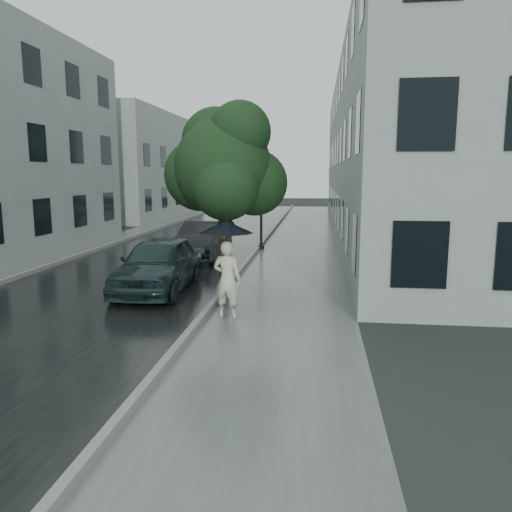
# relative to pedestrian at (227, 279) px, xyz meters

# --- Properties ---
(ground) EXTENTS (120.00, 120.00, 0.00)m
(ground) POSITION_rel_pedestrian_xyz_m (1.03, -1.48, -0.93)
(ground) COLOR black
(ground) RESTS_ON ground
(sidewalk) EXTENTS (3.50, 60.00, 0.01)m
(sidewalk) POSITION_rel_pedestrian_xyz_m (1.28, 10.52, -0.92)
(sidewalk) COLOR slate
(sidewalk) RESTS_ON ground
(kerb_near) EXTENTS (0.15, 60.00, 0.15)m
(kerb_near) POSITION_rel_pedestrian_xyz_m (-0.55, 10.52, -0.85)
(kerb_near) COLOR slate
(kerb_near) RESTS_ON ground
(asphalt_road) EXTENTS (6.85, 60.00, 0.00)m
(asphalt_road) POSITION_rel_pedestrian_xyz_m (-4.05, 10.52, -0.92)
(asphalt_road) COLOR black
(asphalt_road) RESTS_ON ground
(kerb_far) EXTENTS (0.15, 60.00, 0.15)m
(kerb_far) POSITION_rel_pedestrian_xyz_m (-7.55, 10.52, -0.85)
(kerb_far) COLOR slate
(kerb_far) RESTS_ON ground
(sidewalk_far) EXTENTS (1.70, 60.00, 0.01)m
(sidewalk_far) POSITION_rel_pedestrian_xyz_m (-8.47, 10.52, -0.92)
(sidewalk_far) COLOR #4C5451
(sidewalk_far) RESTS_ON ground
(building_near) EXTENTS (7.02, 36.00, 9.00)m
(building_near) POSITION_rel_pedestrian_xyz_m (6.50, 18.02, 3.57)
(building_near) COLOR gray
(building_near) RESTS_ON ground
(building_far_b) EXTENTS (7.02, 18.00, 8.00)m
(building_far_b) POSITION_rel_pedestrian_xyz_m (-12.74, 28.52, 3.07)
(building_far_b) COLOR gray
(building_far_b) RESTS_ON ground
(pedestrian) EXTENTS (0.74, 0.55, 1.84)m
(pedestrian) POSITION_rel_pedestrian_xyz_m (0.00, 0.00, 0.00)
(pedestrian) COLOR beige
(pedestrian) RESTS_ON sidewalk
(umbrella) EXTENTS (1.63, 1.63, 1.41)m
(umbrella) POSITION_rel_pedestrian_xyz_m (-0.01, 0.02, 1.23)
(umbrella) COLOR black
(umbrella) RESTS_ON ground
(street_tree) EXTENTS (3.36, 3.05, 5.21)m
(street_tree) POSITION_rel_pedestrian_xyz_m (-0.42, 1.93, 2.64)
(street_tree) COLOR #332619
(street_tree) RESTS_ON ground
(lamp_post) EXTENTS (0.85, 0.32, 5.09)m
(lamp_post) POSITION_rel_pedestrian_xyz_m (-0.58, 10.78, 1.99)
(lamp_post) COLOR black
(lamp_post) RESTS_ON ground
(car_near) EXTENTS (1.94, 4.62, 1.56)m
(car_near) POSITION_rel_pedestrian_xyz_m (-2.47, 2.51, -0.14)
(car_near) COLOR #1A2B2D
(car_near) RESTS_ON ground
(car_far) EXTENTS (1.61, 4.47, 1.47)m
(car_far) POSITION_rel_pedestrian_xyz_m (-2.47, 8.15, -0.19)
(car_far) COLOR black
(car_far) RESTS_ON ground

